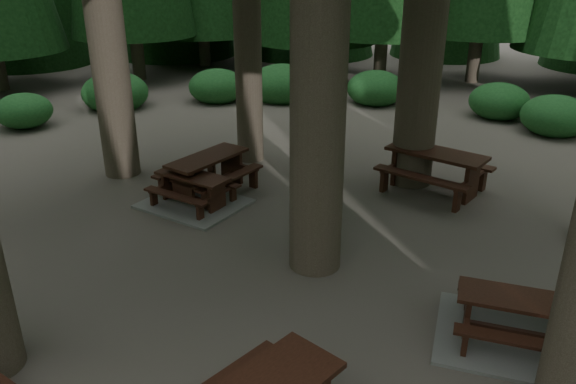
% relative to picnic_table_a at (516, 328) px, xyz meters
% --- Properties ---
extents(ground, '(80.00, 80.00, 0.00)m').
position_rel_picnic_table_a_xyz_m(ground, '(-3.69, 1.29, -0.22)').
color(ground, '#554C45').
rests_on(ground, ground).
extents(picnic_table_a, '(2.22, 1.92, 0.68)m').
position_rel_picnic_table_a_xyz_m(picnic_table_a, '(0.00, 0.00, 0.00)').
color(picnic_table_a, gray).
rests_on(picnic_table_a, ground).
extents(picnic_table_b, '(2.15, 2.33, 0.81)m').
position_rel_picnic_table_a_xyz_m(picnic_table_b, '(-5.56, 4.10, 0.32)').
color(picnic_table_b, black).
rests_on(picnic_table_b, ground).
extents(picnic_table_c, '(2.42, 2.23, 0.66)m').
position_rel_picnic_table_a_xyz_m(picnic_table_c, '(-5.65, 3.39, -0.01)').
color(picnic_table_c, gray).
rests_on(picnic_table_c, ground).
extents(picnic_table_d, '(2.59, 2.43, 0.89)m').
position_rel_picnic_table_a_xyz_m(picnic_table_d, '(-0.82, 5.06, 0.37)').
color(picnic_table_d, black).
rests_on(picnic_table_d, ground).
extents(shrub_ring, '(23.86, 24.64, 1.49)m').
position_rel_picnic_table_a_xyz_m(shrub_ring, '(-2.99, 2.04, 0.18)').
color(shrub_ring, '#1E5925').
rests_on(shrub_ring, ground).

